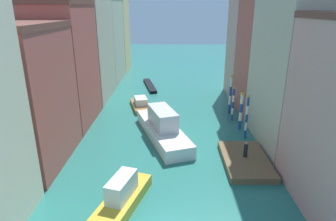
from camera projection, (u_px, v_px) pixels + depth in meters
name	position (u px, v px, depth m)	size (l,w,h in m)	color
ground_plane	(169.00, 110.00, 41.20)	(154.00, 154.00, 0.00)	#28756B
building_left_1	(23.00, 97.00, 25.54)	(6.59, 9.95, 12.55)	#B25147
building_left_2	(62.00, 64.00, 34.54)	(6.59, 9.71, 14.55)	#B25147
building_left_3	(85.00, 36.00, 43.88)	(6.59, 11.09, 19.17)	#BCB299
building_left_4	(103.00, 40.00, 54.99)	(6.59, 11.43, 15.60)	#BCB299
building_left_5	(113.00, 34.00, 64.54)	(6.59, 8.57, 16.13)	#DBB77A
building_right_1	(302.00, 36.00, 27.80)	(6.59, 11.66, 22.23)	#BCB299
building_right_2	(268.00, 38.00, 37.37)	(6.59, 8.04, 19.99)	#B25147
building_right_3	(251.00, 45.00, 45.32)	(6.59, 7.47, 16.28)	tan
waterfront_dock	(245.00, 160.00, 27.01)	(4.05, 7.08, 0.58)	brown
person_on_dock	(246.00, 150.00, 26.91)	(0.36, 0.36, 1.49)	black
mooring_pole_0	(247.00, 117.00, 31.47)	(0.28, 0.28, 4.96)	#1E479E
mooring_pole_1	(241.00, 110.00, 33.93)	(0.39, 0.39, 4.57)	#1E479E
mooring_pole_2	(233.00, 104.00, 36.62)	(0.30, 0.30, 4.44)	#1E479E
mooring_pole_3	(230.00, 94.00, 39.07)	(0.37, 0.37, 5.30)	#1E479E
vaporetto_white	(163.00, 128.00, 32.12)	(6.71, 12.14, 3.33)	white
gondola_black	(150.00, 86.00, 53.01)	(3.13, 9.36, 0.46)	black
motorboat_0	(141.00, 104.00, 41.75)	(3.80, 6.34, 1.58)	olive
motorboat_1	(122.00, 197.00, 20.97)	(3.87, 6.84, 2.41)	gold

